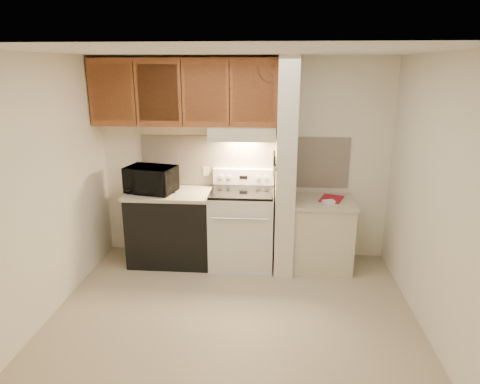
# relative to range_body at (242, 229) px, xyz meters

# --- Properties ---
(floor) EXTENTS (3.60, 3.60, 0.00)m
(floor) POSITION_rel_range_body_xyz_m (0.00, -1.16, -0.46)
(floor) COLOR tan
(floor) RESTS_ON ground
(ceiling) EXTENTS (3.60, 3.60, 0.00)m
(ceiling) POSITION_rel_range_body_xyz_m (0.00, -1.16, 2.04)
(ceiling) COLOR white
(ceiling) RESTS_ON wall_back
(wall_back) EXTENTS (3.60, 2.50, 0.02)m
(wall_back) POSITION_rel_range_body_xyz_m (0.00, 0.34, 0.79)
(wall_back) COLOR white
(wall_back) RESTS_ON floor
(wall_left) EXTENTS (0.02, 3.00, 2.50)m
(wall_left) POSITION_rel_range_body_xyz_m (-1.80, -1.16, 0.79)
(wall_left) COLOR white
(wall_left) RESTS_ON floor
(wall_right) EXTENTS (0.02, 3.00, 2.50)m
(wall_right) POSITION_rel_range_body_xyz_m (1.80, -1.16, 0.79)
(wall_right) COLOR white
(wall_right) RESTS_ON floor
(backsplash) EXTENTS (2.60, 0.02, 0.63)m
(backsplash) POSITION_rel_range_body_xyz_m (0.00, 0.33, 0.78)
(backsplash) COLOR white
(backsplash) RESTS_ON wall_back
(range_body) EXTENTS (0.76, 0.65, 0.92)m
(range_body) POSITION_rel_range_body_xyz_m (0.00, 0.00, 0.00)
(range_body) COLOR silver
(range_body) RESTS_ON floor
(oven_window) EXTENTS (0.50, 0.01, 0.30)m
(oven_window) POSITION_rel_range_body_xyz_m (0.00, -0.32, 0.04)
(oven_window) COLOR black
(oven_window) RESTS_ON range_body
(oven_handle) EXTENTS (0.65, 0.02, 0.02)m
(oven_handle) POSITION_rel_range_body_xyz_m (0.00, -0.35, 0.26)
(oven_handle) COLOR silver
(oven_handle) RESTS_ON range_body
(cooktop) EXTENTS (0.74, 0.64, 0.03)m
(cooktop) POSITION_rel_range_body_xyz_m (0.00, 0.00, 0.48)
(cooktop) COLOR black
(cooktop) RESTS_ON range_body
(range_backguard) EXTENTS (0.76, 0.08, 0.20)m
(range_backguard) POSITION_rel_range_body_xyz_m (0.00, 0.28, 0.59)
(range_backguard) COLOR silver
(range_backguard) RESTS_ON range_body
(range_display) EXTENTS (0.10, 0.01, 0.04)m
(range_display) POSITION_rel_range_body_xyz_m (0.00, 0.24, 0.59)
(range_display) COLOR black
(range_display) RESTS_ON range_backguard
(range_knob_left_outer) EXTENTS (0.05, 0.02, 0.05)m
(range_knob_left_outer) POSITION_rel_range_body_xyz_m (-0.28, 0.24, 0.59)
(range_knob_left_outer) COLOR silver
(range_knob_left_outer) RESTS_ON range_backguard
(range_knob_left_inner) EXTENTS (0.05, 0.02, 0.05)m
(range_knob_left_inner) POSITION_rel_range_body_xyz_m (-0.18, 0.24, 0.59)
(range_knob_left_inner) COLOR silver
(range_knob_left_inner) RESTS_ON range_backguard
(range_knob_right_inner) EXTENTS (0.05, 0.02, 0.05)m
(range_knob_right_inner) POSITION_rel_range_body_xyz_m (0.18, 0.24, 0.59)
(range_knob_right_inner) COLOR silver
(range_knob_right_inner) RESTS_ON range_backguard
(range_knob_right_outer) EXTENTS (0.05, 0.02, 0.05)m
(range_knob_right_outer) POSITION_rel_range_body_xyz_m (0.28, 0.24, 0.59)
(range_knob_right_outer) COLOR silver
(range_knob_right_outer) RESTS_ON range_backguard
(dishwasher_front) EXTENTS (1.00, 0.63, 0.87)m
(dishwasher_front) POSITION_rel_range_body_xyz_m (-0.88, 0.01, -0.03)
(dishwasher_front) COLOR black
(dishwasher_front) RESTS_ON floor
(left_countertop) EXTENTS (1.04, 0.67, 0.04)m
(left_countertop) POSITION_rel_range_body_xyz_m (-0.88, 0.01, 0.43)
(left_countertop) COLOR beige
(left_countertop) RESTS_ON dishwasher_front
(spoon_rest) EXTENTS (0.24, 0.14, 0.02)m
(spoon_rest) POSITION_rel_range_body_xyz_m (-0.92, -0.05, 0.46)
(spoon_rest) COLOR black
(spoon_rest) RESTS_ON left_countertop
(teal_jar) EXTENTS (0.12, 0.12, 0.11)m
(teal_jar) POSITION_rel_range_body_xyz_m (-1.20, 0.01, 0.50)
(teal_jar) COLOR #25646A
(teal_jar) RESTS_ON left_countertop
(outlet) EXTENTS (0.08, 0.01, 0.12)m
(outlet) POSITION_rel_range_body_xyz_m (-0.48, 0.32, 0.64)
(outlet) COLOR beige
(outlet) RESTS_ON backsplash
(microwave) EXTENTS (0.64, 0.50, 0.32)m
(microwave) POSITION_rel_range_body_xyz_m (-1.10, -0.01, 0.61)
(microwave) COLOR black
(microwave) RESTS_ON left_countertop
(partition_pillar) EXTENTS (0.22, 0.70, 2.50)m
(partition_pillar) POSITION_rel_range_body_xyz_m (0.51, -0.01, 0.79)
(partition_pillar) COLOR silver
(partition_pillar) RESTS_ON floor
(pillar_trim) EXTENTS (0.01, 0.70, 0.04)m
(pillar_trim) POSITION_rel_range_body_xyz_m (0.39, -0.01, 0.84)
(pillar_trim) COLOR brown
(pillar_trim) RESTS_ON partition_pillar
(knife_strip) EXTENTS (0.02, 0.42, 0.04)m
(knife_strip) POSITION_rel_range_body_xyz_m (0.39, -0.06, 0.86)
(knife_strip) COLOR black
(knife_strip) RESTS_ON partition_pillar
(knife_blade_a) EXTENTS (0.01, 0.03, 0.16)m
(knife_blade_a) POSITION_rel_range_body_xyz_m (0.38, -0.20, 0.76)
(knife_blade_a) COLOR silver
(knife_blade_a) RESTS_ON knife_strip
(knife_handle_a) EXTENTS (0.02, 0.02, 0.10)m
(knife_handle_a) POSITION_rel_range_body_xyz_m (0.38, -0.21, 0.91)
(knife_handle_a) COLOR black
(knife_handle_a) RESTS_ON knife_strip
(knife_blade_b) EXTENTS (0.01, 0.04, 0.18)m
(knife_blade_b) POSITION_rel_range_body_xyz_m (0.38, -0.12, 0.75)
(knife_blade_b) COLOR silver
(knife_blade_b) RESTS_ON knife_strip
(knife_handle_b) EXTENTS (0.02, 0.02, 0.10)m
(knife_handle_b) POSITION_rel_range_body_xyz_m (0.38, -0.12, 0.91)
(knife_handle_b) COLOR black
(knife_handle_b) RESTS_ON knife_strip
(knife_blade_c) EXTENTS (0.01, 0.04, 0.20)m
(knife_blade_c) POSITION_rel_range_body_xyz_m (0.38, -0.04, 0.74)
(knife_blade_c) COLOR silver
(knife_blade_c) RESTS_ON knife_strip
(knife_handle_c) EXTENTS (0.02, 0.02, 0.10)m
(knife_handle_c) POSITION_rel_range_body_xyz_m (0.38, -0.05, 0.91)
(knife_handle_c) COLOR black
(knife_handle_c) RESTS_ON knife_strip
(knife_blade_d) EXTENTS (0.01, 0.04, 0.16)m
(knife_blade_d) POSITION_rel_range_body_xyz_m (0.38, 0.02, 0.76)
(knife_blade_d) COLOR silver
(knife_blade_d) RESTS_ON knife_strip
(knife_handle_d) EXTENTS (0.02, 0.02, 0.10)m
(knife_handle_d) POSITION_rel_range_body_xyz_m (0.38, 0.02, 0.91)
(knife_handle_d) COLOR black
(knife_handle_d) RESTS_ON knife_strip
(knife_blade_e) EXTENTS (0.01, 0.04, 0.18)m
(knife_blade_e) POSITION_rel_range_body_xyz_m (0.38, 0.11, 0.75)
(knife_blade_e) COLOR silver
(knife_blade_e) RESTS_ON knife_strip
(knife_handle_e) EXTENTS (0.02, 0.02, 0.10)m
(knife_handle_e) POSITION_rel_range_body_xyz_m (0.38, 0.11, 0.91)
(knife_handle_e) COLOR black
(knife_handle_e) RESTS_ON knife_strip
(oven_mitt) EXTENTS (0.03, 0.10, 0.24)m
(oven_mitt) POSITION_rel_range_body_xyz_m (0.38, 0.17, 0.76)
(oven_mitt) COLOR slate
(oven_mitt) RESTS_ON partition_pillar
(right_cab_base) EXTENTS (0.70, 0.60, 0.81)m
(right_cab_base) POSITION_rel_range_body_xyz_m (0.97, -0.01, -0.06)
(right_cab_base) COLOR beige
(right_cab_base) RESTS_ON floor
(right_countertop) EXTENTS (0.74, 0.64, 0.04)m
(right_countertop) POSITION_rel_range_body_xyz_m (0.97, -0.01, 0.37)
(right_countertop) COLOR beige
(right_countertop) RESTS_ON right_cab_base
(red_folder) EXTENTS (0.34, 0.40, 0.01)m
(red_folder) POSITION_rel_range_body_xyz_m (1.07, 0.05, 0.40)
(red_folder) COLOR #A71A2A
(red_folder) RESTS_ON right_countertop
(white_box) EXTENTS (0.15, 0.13, 0.04)m
(white_box) POSITION_rel_range_body_xyz_m (1.02, -0.11, 0.41)
(white_box) COLOR white
(white_box) RESTS_ON right_countertop
(range_hood) EXTENTS (0.78, 0.44, 0.15)m
(range_hood) POSITION_rel_range_body_xyz_m (0.00, 0.12, 1.17)
(range_hood) COLOR beige
(range_hood) RESTS_ON upper_cabinets
(hood_lip) EXTENTS (0.78, 0.04, 0.06)m
(hood_lip) POSITION_rel_range_body_xyz_m (0.00, -0.08, 1.12)
(hood_lip) COLOR beige
(hood_lip) RESTS_ON range_hood
(upper_cabinets) EXTENTS (2.18, 0.33, 0.77)m
(upper_cabinets) POSITION_rel_range_body_xyz_m (-0.69, 0.17, 1.62)
(upper_cabinets) COLOR brown
(upper_cabinets) RESTS_ON wall_back
(cab_door_a) EXTENTS (0.46, 0.01, 0.63)m
(cab_door_a) POSITION_rel_range_body_xyz_m (-1.51, 0.01, 1.62)
(cab_door_a) COLOR brown
(cab_door_a) RESTS_ON upper_cabinets
(cab_gap_a) EXTENTS (0.01, 0.01, 0.73)m
(cab_gap_a) POSITION_rel_range_body_xyz_m (-1.23, 0.01, 1.62)
(cab_gap_a) COLOR black
(cab_gap_a) RESTS_ON upper_cabinets
(cab_door_b) EXTENTS (0.46, 0.01, 0.63)m
(cab_door_b) POSITION_rel_range_body_xyz_m (-0.96, 0.01, 1.62)
(cab_door_b) COLOR brown
(cab_door_b) RESTS_ON upper_cabinets
(cab_gap_b) EXTENTS (0.01, 0.01, 0.73)m
(cab_gap_b) POSITION_rel_range_body_xyz_m (-0.69, 0.01, 1.62)
(cab_gap_b) COLOR black
(cab_gap_b) RESTS_ON upper_cabinets
(cab_door_c) EXTENTS (0.46, 0.01, 0.63)m
(cab_door_c) POSITION_rel_range_body_xyz_m (-0.42, 0.01, 1.62)
(cab_door_c) COLOR brown
(cab_door_c) RESTS_ON upper_cabinets
(cab_gap_c) EXTENTS (0.01, 0.01, 0.73)m
(cab_gap_c) POSITION_rel_range_body_xyz_m (-0.14, 0.01, 1.62)
(cab_gap_c) COLOR black
(cab_gap_c) RESTS_ON upper_cabinets
(cab_door_d) EXTENTS (0.46, 0.01, 0.63)m
(cab_door_d) POSITION_rel_range_body_xyz_m (0.13, 0.01, 1.62)
(cab_door_d) COLOR brown
(cab_door_d) RESTS_ON upper_cabinets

